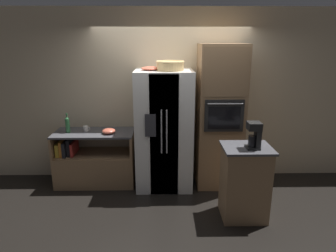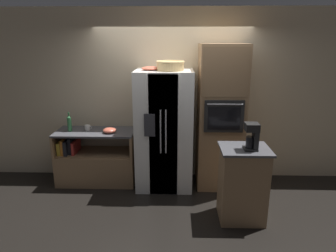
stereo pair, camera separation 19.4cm
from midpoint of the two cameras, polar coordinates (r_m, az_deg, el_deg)
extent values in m
plane|color=black|center=(4.98, -0.42, -11.43)|extent=(20.00, 20.00, 0.00)
cube|color=beige|center=(5.00, -0.51, 5.70)|extent=(12.00, 0.06, 2.80)
cube|color=#93704C|center=(5.17, -14.53, -7.76)|extent=(1.26, 0.59, 0.51)
cube|color=#93704C|center=(5.07, -14.74, -5.02)|extent=(1.21, 0.54, 0.02)
cube|color=#93704C|center=(5.20, -21.46, -3.21)|extent=(0.04, 0.59, 0.34)
cube|color=#93704C|center=(4.90, -7.88, -3.34)|extent=(0.04, 0.59, 0.34)
cube|color=#4C4C51|center=(4.96, -15.02, -1.27)|extent=(1.26, 0.59, 0.03)
cube|color=gold|center=(5.16, -20.82, -3.87)|extent=(0.06, 0.38, 0.20)
cube|color=orange|center=(5.14, -20.23, -3.67)|extent=(0.04, 0.39, 0.24)
cube|color=black|center=(5.12, -19.67, -3.75)|extent=(0.05, 0.43, 0.23)
cube|color=black|center=(5.10, -19.07, -3.58)|extent=(0.05, 0.33, 0.27)
cube|color=#B72D28|center=(5.09, -18.45, -3.89)|extent=(0.04, 0.37, 0.21)
cube|color=white|center=(4.72, -1.93, -0.76)|extent=(0.87, 0.74, 1.87)
cube|color=white|center=(4.36, -2.10, -2.21)|extent=(0.43, 0.02, 1.83)
cube|color=white|center=(4.36, -1.94, -2.21)|extent=(0.43, 0.02, 1.83)
cylinder|color=#B2B2B7|center=(4.30, -2.54, -1.14)|extent=(0.02, 0.02, 0.65)
cylinder|color=#B2B2B7|center=(4.30, -1.53, -1.14)|extent=(0.02, 0.02, 0.65)
cube|color=#2D2D33|center=(4.30, -4.67, 0.09)|extent=(0.16, 0.01, 0.34)
cube|color=#93704C|center=(4.78, 8.65, 1.66)|extent=(0.70, 0.64, 2.25)
cube|color=black|center=(4.43, 9.41, 1.93)|extent=(0.57, 0.04, 0.48)
cube|color=black|center=(4.42, 9.43, 1.50)|extent=(0.47, 0.01, 0.33)
cylinder|color=#B2B2B7|center=(4.35, 9.60, 4.18)|extent=(0.50, 0.02, 0.02)
cube|color=olive|center=(4.33, 9.75, 10.05)|extent=(0.66, 0.01, 0.70)
cube|color=#93704C|center=(4.11, 13.01, -10.61)|extent=(0.57, 0.49, 0.97)
cube|color=#4C4C51|center=(3.92, 13.47, -4.08)|extent=(0.62, 0.53, 0.03)
cylinder|color=tan|center=(4.46, -0.85, 11.32)|extent=(0.40, 0.40, 0.13)
torus|color=tan|center=(4.46, -0.85, 12.12)|extent=(0.42, 0.42, 0.03)
ellipsoid|color=#DB664C|center=(4.52, -4.61, 10.89)|extent=(0.28, 0.28, 0.06)
cylinder|color=#33723F|center=(5.02, -19.62, 0.07)|extent=(0.07, 0.07, 0.22)
cone|color=#33723F|center=(4.99, -19.76, 1.52)|extent=(0.07, 0.07, 0.04)
cylinder|color=#33723F|center=(4.98, -19.81, 2.01)|extent=(0.02, 0.02, 0.05)
cylinder|color=silver|center=(5.02, -16.47, -0.48)|extent=(0.08, 0.08, 0.09)
torus|color=silver|center=(5.01, -16.00, -0.48)|extent=(0.06, 0.01, 0.06)
ellipsoid|color=#DB664C|center=(4.80, -12.34, -0.95)|extent=(0.21, 0.21, 0.08)
cube|color=black|center=(3.87, 14.42, -3.96)|extent=(0.16, 0.17, 0.02)
cylinder|color=black|center=(3.84, 14.33, -2.81)|extent=(0.10, 0.10, 0.14)
cube|color=black|center=(3.84, 15.34, -1.75)|extent=(0.06, 0.15, 0.34)
cube|color=black|center=(3.79, 14.71, -0.01)|extent=(0.16, 0.17, 0.09)
camera|label=1|loc=(0.10, -91.21, -0.35)|focal=32.00mm
camera|label=2|loc=(0.10, 88.79, 0.35)|focal=32.00mm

